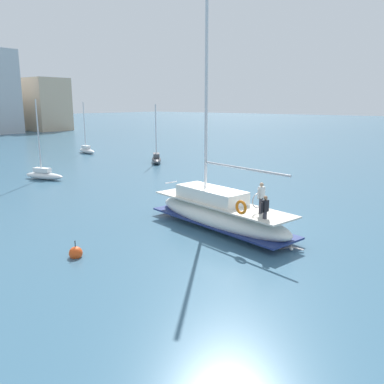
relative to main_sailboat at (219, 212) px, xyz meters
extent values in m
plane|color=#38607A|center=(0.36, -0.41, -0.90)|extent=(400.00, 400.00, 0.00)
ellipsoid|color=white|center=(-0.01, -0.07, -0.20)|extent=(4.09, 9.88, 1.40)
cube|color=navy|center=(-0.01, -0.07, -0.52)|extent=(4.08, 9.69, 0.10)
cube|color=beige|center=(-0.01, -0.07, 0.54)|extent=(3.82, 9.37, 0.08)
cube|color=white|center=(0.12, 0.63, 0.93)|extent=(2.43, 4.55, 0.70)
cylinder|color=silver|center=(0.21, 1.11, 5.98)|extent=(0.16, 0.16, 10.80)
cylinder|color=#B7B7BC|center=(-0.31, -1.73, 2.70)|extent=(1.16, 5.69, 0.12)
cylinder|color=silver|center=(0.79, 4.27, 1.05)|extent=(0.90, 0.22, 0.06)
torus|color=orange|center=(-1.64, -2.46, 1.05)|extent=(0.26, 0.71, 0.70)
cylinder|color=#33333D|center=(-0.53, -2.91, 0.98)|extent=(0.20, 0.20, 0.80)
cube|color=white|center=(-0.53, -2.91, 1.66)|extent=(0.35, 0.25, 0.56)
sphere|color=tan|center=(-0.53, -2.91, 2.05)|extent=(0.20, 0.20, 0.20)
cylinder|color=white|center=(-0.75, -2.87, 1.61)|extent=(0.09, 0.09, 0.50)
cylinder|color=white|center=(-0.31, -2.95, 1.61)|extent=(0.09, 0.09, 0.50)
cylinder|color=#33333D|center=(-1.20, -3.52, 0.75)|extent=(0.20, 0.20, 0.35)
cube|color=black|center=(-1.20, -3.52, 1.21)|extent=(0.35, 0.25, 0.56)
sphere|color=#9E7051|center=(-1.20, -3.52, 1.60)|extent=(0.20, 0.20, 0.20)
cylinder|color=black|center=(-1.42, -3.48, 1.16)|extent=(0.09, 0.09, 0.50)
cylinder|color=black|center=(-0.98, -3.56, 1.16)|extent=(0.09, 0.09, 0.50)
torus|color=silver|center=(-0.49, -2.67, 1.20)|extent=(0.76, 0.20, 0.76)
ellipsoid|color=#4C4C51|center=(15.59, 20.02, -0.54)|extent=(3.90, 3.94, 0.73)
cube|color=#4C4C51|center=(15.44, 19.86, 0.02)|extent=(1.75, 1.76, 0.40)
cylinder|color=silver|center=(15.36, 19.78, 2.80)|extent=(0.12, 0.12, 5.96)
ellipsoid|color=white|center=(15.84, 33.55, -0.58)|extent=(1.58, 4.11, 0.65)
cube|color=white|center=(15.88, 33.75, -0.06)|extent=(0.86, 1.68, 0.40)
cylinder|color=silver|center=(15.89, 33.85, 2.86)|extent=(0.11, 0.11, 6.23)
ellipsoid|color=white|center=(1.73, 20.72, -0.58)|extent=(2.16, 4.14, 0.65)
cube|color=white|center=(1.67, 20.91, -0.05)|extent=(1.09, 1.73, 0.40)
cylinder|color=silver|center=(1.64, 21.01, 2.99)|extent=(0.11, 0.11, 6.48)
ellipsoid|color=silver|center=(-0.76, -4.75, -0.76)|extent=(0.40, 0.34, 0.16)
sphere|color=silver|center=(-0.60, -4.65, -0.73)|extent=(0.11, 0.11, 0.11)
cone|color=gold|center=(-0.55, -4.62, -0.74)|extent=(0.08, 0.07, 0.04)
cube|color=#9E9993|center=(-0.92, -4.51, -0.74)|extent=(0.42, 0.56, 0.14)
cube|color=#9E9993|center=(-0.61, -5.00, -0.74)|extent=(0.42, 0.56, 0.14)
sphere|color=#EA4C19|center=(-7.63, 2.53, -0.72)|extent=(0.61, 0.61, 0.61)
cylinder|color=black|center=(-7.63, 2.53, -0.42)|extent=(0.04, 0.04, 0.60)
cube|color=#C6AD8E|center=(37.71, 83.04, 5.37)|extent=(8.61, 17.72, 12.55)
camera|label=1|loc=(-17.60, -12.45, 6.00)|focal=37.60mm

